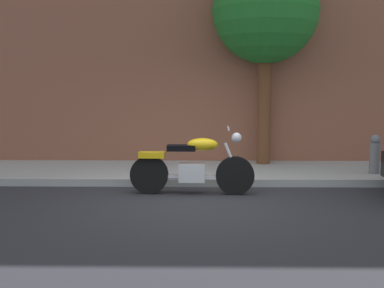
# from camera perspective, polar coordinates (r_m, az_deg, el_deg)

# --- Properties ---
(ground_plane) EXTENTS (60.00, 60.00, 0.00)m
(ground_plane) POSITION_cam_1_polar(r_m,az_deg,el_deg) (7.98, 0.95, -6.67)
(ground_plane) COLOR #28282D
(sidewalk) EXTENTS (23.83, 2.46, 0.14)m
(sidewalk) POSITION_cam_1_polar(r_m,az_deg,el_deg) (10.42, 0.96, -3.23)
(sidewalk) COLOR #A0A0A0
(sidewalk) RESTS_ON ground
(motorcycle) EXTENTS (2.12, 0.70, 1.15)m
(motorcycle) POSITION_cam_1_polar(r_m,az_deg,el_deg) (8.53, -0.01, -2.60)
(motorcycle) COLOR black
(motorcycle) RESTS_ON ground
(street_tree) EXTENTS (2.31, 2.31, 4.64)m
(street_tree) POSITION_cam_1_polar(r_m,az_deg,el_deg) (11.30, 8.36, 14.62)
(street_tree) COLOR brown
(street_tree) RESTS_ON ground
(fire_hydrant) EXTENTS (0.20, 0.20, 0.91)m
(fire_hydrant) POSITION_cam_1_polar(r_m,az_deg,el_deg) (10.43, 20.07, -1.46)
(fire_hydrant) COLOR slate
(fire_hydrant) RESTS_ON ground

